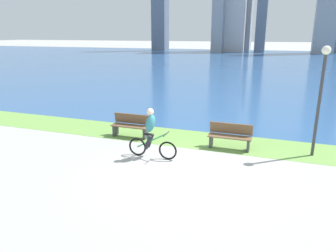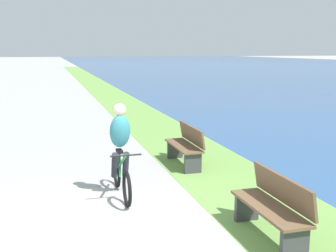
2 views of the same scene
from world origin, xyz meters
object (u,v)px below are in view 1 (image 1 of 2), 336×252
(cyclist_lead, at_px, (151,133))
(lamppost_tall, at_px, (322,85))
(bench_near_path, at_px, (230,136))
(bench_far_along_path, at_px, (131,126))

(cyclist_lead, relative_size, lamppost_tall, 0.47)
(cyclist_lead, xyz_separation_m, bench_near_path, (2.29, 1.70, -0.38))
(cyclist_lead, height_order, lamppost_tall, lamppost_tall)
(cyclist_lead, xyz_separation_m, bench_far_along_path, (-1.58, 1.74, -0.38))
(bench_near_path, height_order, bench_far_along_path, same)
(lamppost_tall, bearing_deg, bench_near_path, -174.42)
(cyclist_lead, bearing_deg, bench_near_path, 36.67)
(cyclist_lead, distance_m, lamppost_tall, 5.59)
(bench_near_path, distance_m, bench_far_along_path, 3.87)
(bench_far_along_path, relative_size, lamppost_tall, 0.42)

